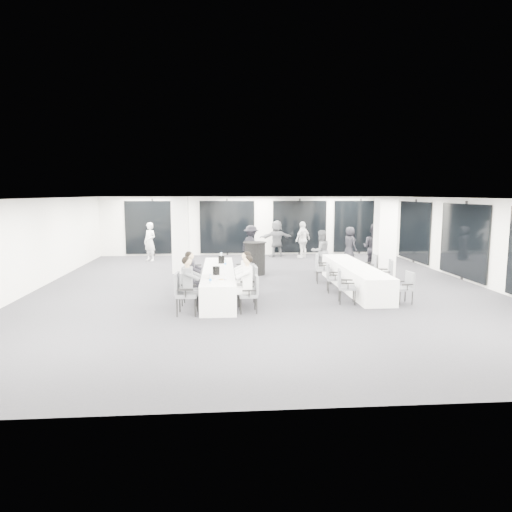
{
  "coord_description": "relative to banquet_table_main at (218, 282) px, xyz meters",
  "views": [
    {
      "loc": [
        -1.28,
        -13.87,
        2.95
      ],
      "look_at": [
        -0.24,
        -0.2,
        1.06
      ],
      "focal_mm": 32.0,
      "sensor_mm": 36.0,
      "label": 1
    }
  ],
  "objects": [
    {
      "name": "room",
      "position": [
        2.27,
        1.86,
        1.01
      ],
      "size": [
        14.04,
        16.04,
        2.84
      ],
      "color": "#25252A",
      "rests_on": "ground"
    },
    {
      "name": "column_left",
      "position": [
        -1.42,
        3.95,
        1.02
      ],
      "size": [
        0.6,
        0.6,
        2.8
      ],
      "primitive_type": "cube",
      "color": "silver",
      "rests_on": "floor"
    },
    {
      "name": "column_right",
      "position": [
        5.58,
        1.75,
        1.02
      ],
      "size": [
        0.6,
        0.6,
        2.8
      ],
      "primitive_type": "cube",
      "color": "silver",
      "rests_on": "floor"
    },
    {
      "name": "banquet_table_main",
      "position": [
        0.0,
        0.0,
        0.0
      ],
      "size": [
        0.9,
        5.0,
        0.75
      ],
      "primitive_type": "cube",
      "color": "silver",
      "rests_on": "floor"
    },
    {
      "name": "banquet_table_side",
      "position": [
        4.21,
        0.57,
        0.0
      ],
      "size": [
        0.9,
        5.0,
        0.75
      ],
      "primitive_type": "cube",
      "color": "silver",
      "rests_on": "floor"
    },
    {
      "name": "cocktail_table",
      "position": [
        1.31,
        3.33,
        0.23
      ],
      "size": [
        0.86,
        0.86,
        1.19
      ],
      "color": "black",
      "rests_on": "floor"
    },
    {
      "name": "chair_main_left_near",
      "position": [
        -0.84,
        -2.12,
        0.22
      ],
      "size": [
        0.56,
        0.62,
        1.04
      ],
      "rotation": [
        0.0,
        0.0,
        -1.64
      ],
      "color": "#54575C",
      "rests_on": "floor"
    },
    {
      "name": "chair_main_left_second",
      "position": [
        -0.83,
        -1.13,
        0.12
      ],
      "size": [
        0.47,
        0.52,
        0.86
      ],
      "rotation": [
        0.0,
        0.0,
        -1.66
      ],
      "color": "#54575C",
      "rests_on": "floor"
    },
    {
      "name": "chair_main_left_mid",
      "position": [
        -0.83,
        -0.4,
        0.15
      ],
      "size": [
        0.51,
        0.55,
        0.92
      ],
      "rotation": [
        0.0,
        0.0,
        -1.67
      ],
      "color": "#54575C",
      "rests_on": "floor"
    },
    {
      "name": "chair_main_left_fourth",
      "position": [
        -0.83,
        0.55,
        0.17
      ],
      "size": [
        0.52,
        0.57,
        0.96
      ],
      "rotation": [
        0.0,
        0.0,
        -1.49
      ],
      "color": "#54575C",
      "rests_on": "floor"
    },
    {
      "name": "chair_main_left_far",
      "position": [
        -0.83,
        1.75,
        0.14
      ],
      "size": [
        0.49,
        0.53,
        0.9
      ],
      "rotation": [
        0.0,
        0.0,
        -1.65
      ],
      "color": "#54575C",
      "rests_on": "floor"
    },
    {
      "name": "chair_main_right_near",
      "position": [
        0.83,
        -2.02,
        0.15
      ],
      "size": [
        0.48,
        0.54,
        0.92
      ],
      "rotation": [
        0.0,
        0.0,
        1.61
      ],
      "color": "#54575C",
      "rests_on": "floor"
    },
    {
      "name": "chair_main_right_second",
      "position": [
        0.84,
        -1.25,
        0.22
      ],
      "size": [
        0.54,
        0.6,
        1.04
      ],
      "rotation": [
        0.0,
        0.0,
        1.61
      ],
      "color": "#54575C",
      "rests_on": "floor"
    },
    {
      "name": "chair_main_right_mid",
      "position": [
        0.83,
        -0.32,
        0.16
      ],
      "size": [
        0.58,
        0.6,
        0.94
      ],
      "rotation": [
        0.0,
        0.0,
        1.33
      ],
      "color": "#54575C",
      "rests_on": "floor"
    },
    {
      "name": "chair_main_right_fourth",
      "position": [
        0.83,
        0.66,
        0.15
      ],
      "size": [
        0.54,
        0.57,
        0.92
      ],
      "rotation": [
        0.0,
        0.0,
        1.4
      ],
      "color": "#54575C",
      "rests_on": "floor"
    },
    {
      "name": "chair_main_right_far",
      "position": [
        0.83,
        1.54,
        0.17
      ],
      "size": [
        0.48,
        0.54,
        0.95
      ],
      "rotation": [
        0.0,
        0.0,
        1.57
      ],
      "color": "#54575C",
      "rests_on": "floor"
    },
    {
      "name": "chair_side_left_near",
      "position": [
        3.38,
        -1.3,
        0.15
      ],
      "size": [
        0.54,
        0.57,
        0.92
      ],
      "rotation": [
        0.0,
        0.0,
        -1.75
      ],
      "color": "#54575C",
      "rests_on": "floor"
    },
    {
      "name": "chair_side_left_mid",
      "position": [
        3.39,
        0.1,
        0.12
      ],
      "size": [
        0.49,
        0.53,
        0.87
      ],
      "rotation": [
        0.0,
        0.0,
        -1.71
      ],
      "color": "#54575C",
      "rests_on": "floor"
    },
    {
      "name": "chair_side_left_far",
      "position": [
        3.38,
        1.56,
        0.18
      ],
      "size": [
        0.55,
        0.6,
        0.97
      ],
      "rotation": [
        0.0,
        0.0,
        -1.71
      ],
      "color": "#54575C",
      "rests_on": "floor"
    },
    {
      "name": "chair_side_right_near",
      "position": [
        5.04,
        -1.42,
        0.12
      ],
      "size": [
        0.49,
        0.52,
        0.86
      ],
      "rotation": [
        0.0,
        0.0,
        1.7
      ],
      "color": "#54575C",
      "rests_on": "floor"
    },
    {
      "name": "chair_side_right_mid",
      "position": [
        5.05,
        0.11,
        0.18
      ],
      "size": [
        0.58,
        0.61,
        0.98
      ],
      "rotation": [
        0.0,
        0.0,
        1.36
      ],
      "color": "#54575C",
      "rests_on": "floor"
    },
    {
      "name": "chair_side_right_far",
      "position": [
        5.04,
        1.59,
        0.16
      ],
      "size": [
        0.53,
        0.58,
        0.94
      ],
      "rotation": [
        0.0,
        0.0,
        1.44
      ],
      "color": "#54575C",
      "rests_on": "floor"
    },
    {
      "name": "seated_guest_a",
      "position": [
        -0.67,
        -2.13,
        0.44
      ],
      "size": [
        0.5,
        0.38,
        1.44
      ],
      "rotation": [
        0.0,
        0.0,
        -1.57
      ],
      "color": "#525459",
      "rests_on": "floor"
    },
    {
      "name": "seated_guest_b",
      "position": [
        -0.67,
        -1.14,
        0.44
      ],
      "size": [
        0.5,
        0.38,
        1.44
      ],
      "rotation": [
        0.0,
        0.0,
        -1.57
      ],
      "color": "black",
      "rests_on": "floor"
    },
    {
      "name": "seated_guest_c",
      "position": [
        0.67,
        -2.03,
        0.44
      ],
      "size": [
        0.5,
        0.38,
        1.44
      ],
      "rotation": [
        0.0,
        0.0,
        1.57
      ],
      "color": "silver",
      "rests_on": "floor"
    },
    {
      "name": "seated_guest_d",
      "position": [
        0.67,
        -1.25,
        0.44
      ],
      "size": [
        0.5,
        0.38,
        1.44
      ],
      "rotation": [
        0.0,
        0.0,
        1.57
      ],
      "color": "silver",
      "rests_on": "floor"
    },
    {
      "name": "standing_guest_b",
      "position": [
        3.82,
        3.65,
        0.53
      ],
      "size": [
        0.99,
        0.77,
        1.8
      ],
      "primitive_type": "imported",
      "rotation": [
        0.0,
        0.0,
        3.45
      ],
      "color": "#525459",
      "rests_on": "floor"
    },
    {
      "name": "standing_guest_c",
      "position": [
        1.34,
        5.7,
        0.55
      ],
      "size": [
        1.24,
        1.31,
        1.85
      ],
      "primitive_type": "imported",
      "rotation": [
        0.0,
        0.0,
        2.28
      ],
      "color": "black",
      "rests_on": "floor"
    },
    {
      "name": "standing_guest_d",
      "position": [
        3.85,
        7.57,
        0.57
      ],
      "size": [
        1.24,
        1.21,
        1.89
      ],
      "primitive_type": "imported",
      "rotation": [
        0.0,
        0.0,
        3.88
      ],
      "color": "silver",
      "rests_on": "floor"
    },
    {
      "name": "standing_guest_e",
      "position": [
        5.7,
        6.32,
        0.48
      ],
      "size": [
        0.77,
        0.95,
        1.7
      ],
      "primitive_type": "imported",
      "rotation": [
        0.0,
        0.0,
        1.94
      ],
      "color": "black",
      "rests_on": "floor"
    },
    {
      "name": "standing_guest_f",
      "position": [
        2.67,
        7.95,
        0.6
      ],
      "size": [
        1.89,
        1.08,
        1.94
      ],
      "primitive_type": "imported",
      "rotation": [
        0.0,
        0.0,
        3.38
      ],
      "color": "#525459",
      "rests_on": "floor"
    },
    {
      "name": "standing_guest_g",
      "position": [
        -3.04,
        7.11,
        0.58
      ],
      "size": [
        0.89,
        0.87,
        1.91
      ],
      "primitive_type": "imported",
      "rotation": [
        0.0,
        0.0,
        -0.65
      ],
      "color": "silver",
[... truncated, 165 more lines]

